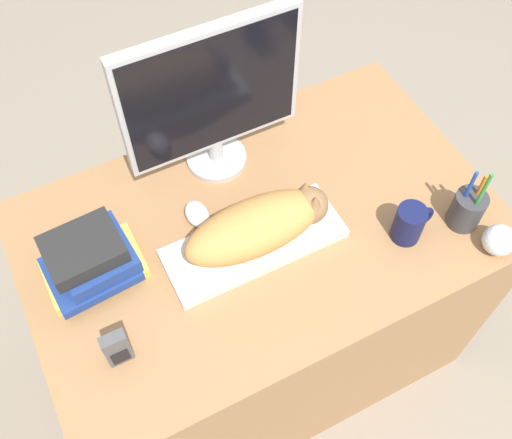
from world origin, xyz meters
The scene contains 11 objects.
ground_plane centered at (0.00, 0.00, 0.00)m, with size 12.00×12.00×0.00m, color gray.
desk centered at (0.00, 0.36, 0.38)m, with size 1.14×0.72×0.76m.
keyboard centered at (-0.04, 0.31, 0.77)m, with size 0.43×0.16×0.02m.
cat centered at (-0.02, 0.31, 0.84)m, with size 0.36×0.14×0.11m.
monitor centered at (-0.01, 0.59, 0.99)m, with size 0.44×0.16×0.42m.
computer_mouse centered at (-0.13, 0.45, 0.77)m, with size 0.05×0.08×0.03m.
coffee_mug centered at (0.30, 0.18, 0.81)m, with size 0.10×0.07×0.10m.
pen_cup centered at (0.44, 0.15, 0.81)m, with size 0.08×0.08×0.21m.
baseball centered at (0.46, 0.05, 0.79)m, with size 0.08×0.08×0.08m.
phone centered at (-0.41, 0.19, 0.81)m, with size 0.05×0.03×0.11m.
book_stack centered at (-0.40, 0.41, 0.82)m, with size 0.22×0.18×0.14m.
Camera 1 is at (-0.37, -0.34, 1.97)m, focal length 42.00 mm.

